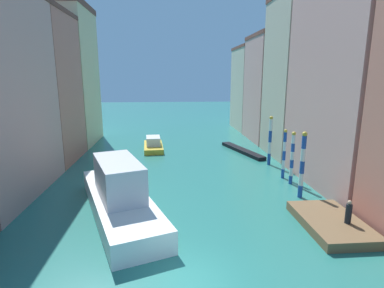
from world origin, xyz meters
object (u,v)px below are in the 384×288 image
(mooring_pole_2, at_px, (284,153))
(mooring_pole_3, at_px, (270,140))
(gondola_black, at_px, (242,150))
(mooring_pole_0, at_px, (302,164))
(mooring_pole_1, at_px, (292,157))
(person_on_dock, at_px, (349,213))
(vaporetto_white, at_px, (119,195))
(waterfront_dock, at_px, (331,223))
(motorboat_0, at_px, (153,145))

(mooring_pole_2, relative_size, mooring_pole_3, 0.88)
(mooring_pole_2, xyz_separation_m, gondola_black, (-1.39, 10.02, -2.13))
(mooring_pole_0, relative_size, mooring_pole_1, 1.12)
(mooring_pole_1, bearing_deg, person_on_dock, -89.82)
(mooring_pole_0, distance_m, vaporetto_white, 13.70)
(waterfront_dock, relative_size, mooring_pole_0, 1.10)
(person_on_dock, relative_size, mooring_pole_1, 0.31)
(mooring_pole_2, bearing_deg, gondola_black, 97.87)
(motorboat_0, bearing_deg, vaporetto_white, -94.42)
(mooring_pole_0, bearing_deg, waterfront_dock, -91.66)
(motorboat_0, bearing_deg, mooring_pole_0, -54.45)
(person_on_dock, height_order, vaporetto_white, vaporetto_white)
(waterfront_dock, relative_size, vaporetto_white, 0.44)
(person_on_dock, xyz_separation_m, mooring_pole_1, (-0.03, 8.56, 1.11))
(mooring_pole_0, distance_m, mooring_pole_3, 9.02)
(mooring_pole_0, bearing_deg, vaporetto_white, -172.41)
(mooring_pole_1, distance_m, gondola_black, 11.87)
(person_on_dock, bearing_deg, mooring_pole_1, 90.18)
(mooring_pole_3, relative_size, motorboat_0, 0.83)
(person_on_dock, distance_m, mooring_pole_3, 14.58)
(mooring_pole_0, relative_size, gondola_black, 0.59)
(waterfront_dock, distance_m, mooring_pole_3, 14.07)
(motorboat_0, bearing_deg, mooring_pole_1, -47.77)
(person_on_dock, height_order, gondola_black, person_on_dock)
(mooring_pole_3, bearing_deg, mooring_pole_1, -90.25)
(mooring_pole_1, xyz_separation_m, mooring_pole_3, (0.03, 5.95, 0.29))
(person_on_dock, xyz_separation_m, motorboat_0, (-12.58, 22.39, -0.64))
(waterfront_dock, height_order, gondola_black, waterfront_dock)
(mooring_pole_2, distance_m, gondola_black, 10.34)
(person_on_dock, relative_size, mooring_pole_2, 0.32)
(person_on_dock, bearing_deg, motorboat_0, 119.33)
(person_on_dock, distance_m, motorboat_0, 25.69)
(mooring_pole_0, relative_size, mooring_pole_3, 1.00)
(vaporetto_white, bearing_deg, person_on_dock, -14.78)
(mooring_pole_1, height_order, motorboat_0, mooring_pole_1)
(waterfront_dock, height_order, motorboat_0, motorboat_0)
(mooring_pole_2, height_order, gondola_black, mooring_pole_2)
(vaporetto_white, distance_m, gondola_black, 20.68)
(waterfront_dock, relative_size, gondola_black, 0.65)
(person_on_dock, relative_size, gondola_black, 0.17)
(mooring_pole_3, xyz_separation_m, vaporetto_white, (-14.03, -10.81, -1.30))
(mooring_pole_0, xyz_separation_m, mooring_pole_3, (0.51, 9.01, 0.01))
(waterfront_dock, xyz_separation_m, mooring_pole_0, (0.14, 4.85, 2.36))
(gondola_black, bearing_deg, mooring_pole_3, -74.81)
(waterfront_dock, bearing_deg, mooring_pole_0, 88.34)
(mooring_pole_2, height_order, vaporetto_white, mooring_pole_2)
(gondola_black, relative_size, motorboat_0, 1.40)
(mooring_pole_2, height_order, mooring_pole_3, mooring_pole_3)
(mooring_pole_3, distance_m, gondola_black, 6.33)
(mooring_pole_1, distance_m, mooring_pole_3, 5.96)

